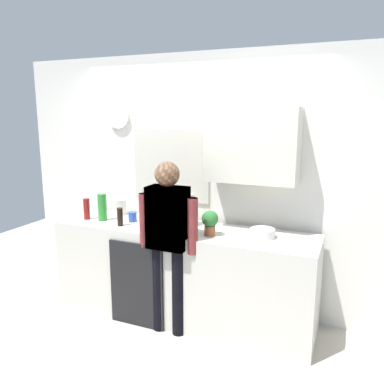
{
  "coord_description": "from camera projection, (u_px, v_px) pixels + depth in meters",
  "views": [
    {
      "loc": [
        1.51,
        -2.97,
        2.0
      ],
      "look_at": [
        0.13,
        0.25,
        1.3
      ],
      "focal_mm": 36.41,
      "sensor_mm": 36.0,
      "label": 1
    }
  ],
  "objects": [
    {
      "name": "bottle_green_wine",
      "position": [
        147.0,
        211.0,
        3.81
      ],
      "size": [
        0.07,
        0.07,
        0.3
      ],
      "primitive_type": "cylinder",
      "color": "#195923",
      "rests_on": "kitchen_counter"
    },
    {
      "name": "bottle_olive_oil",
      "position": [
        153.0,
        219.0,
        3.59
      ],
      "size": [
        0.06,
        0.06,
        0.25
      ],
      "primitive_type": "cylinder",
      "color": "olive",
      "rests_on": "kitchen_counter"
    },
    {
      "name": "mixing_bowl",
      "position": [
        262.0,
        233.0,
        3.46
      ],
      "size": [
        0.22,
        0.22,
        0.08
      ],
      "primitive_type": "cylinder",
      "color": "white",
      "rests_on": "kitchen_counter"
    },
    {
      "name": "bottle_clear_soda",
      "position": [
        102.0,
        207.0,
        3.99
      ],
      "size": [
        0.09,
        0.09,
        0.28
      ],
      "primitive_type": "cylinder",
      "color": "#2D8C33",
      "rests_on": "kitchen_counter"
    },
    {
      "name": "ground_plane",
      "position": [
        169.0,
        331.0,
        3.66
      ],
      "size": [
        8.0,
        8.0,
        0.0
      ],
      "primitive_type": "plane",
      "color": "beige"
    },
    {
      "name": "kitchen_counter",
      "position": [
        182.0,
        273.0,
        3.84
      ],
      "size": [
        2.57,
        0.64,
        0.92
      ],
      "primitive_type": "cube",
      "color": "beige",
      "rests_on": "ground_plane"
    },
    {
      "name": "storage_canister",
      "position": [
        120.0,
        207.0,
        4.23
      ],
      "size": [
        0.14,
        0.14,
        0.17
      ],
      "primitive_type": "cylinder",
      "color": "silver",
      "rests_on": "kitchen_counter"
    },
    {
      "name": "dish_soap",
      "position": [
        144.0,
        222.0,
        3.67
      ],
      "size": [
        0.06,
        0.06,
        0.18
      ],
      "color": "blue",
      "rests_on": "kitchen_counter"
    },
    {
      "name": "cup_blue_mug",
      "position": [
        133.0,
        217.0,
        3.97
      ],
      "size": [
        0.08,
        0.08,
        0.1
      ],
      "primitive_type": "cylinder",
      "color": "#3351B2",
      "rests_on": "kitchen_counter"
    },
    {
      "name": "back_wall_assembly",
      "position": [
        205.0,
        177.0,
        3.99
      ],
      "size": [
        4.17,
        0.42,
        2.6
      ],
      "color": "white",
      "rests_on": "ground_plane"
    },
    {
      "name": "coffee_maker",
      "position": [
        183.0,
        211.0,
        3.81
      ],
      "size": [
        0.2,
        0.2,
        0.33
      ],
      "color": "black",
      "rests_on": "kitchen_counter"
    },
    {
      "name": "bottle_dark_sauce",
      "position": [
        120.0,
        217.0,
        3.81
      ],
      "size": [
        0.06,
        0.06,
        0.18
      ],
      "primitive_type": "cylinder",
      "color": "black",
      "rests_on": "kitchen_counter"
    },
    {
      "name": "cup_terracotta_mug",
      "position": [
        154.0,
        225.0,
        3.7
      ],
      "size": [
        0.08,
        0.08,
        0.09
      ],
      "primitive_type": "cylinder",
      "color": "#B26647",
      "rests_on": "kitchen_counter"
    },
    {
      "name": "person_guest",
      "position": [
        168.0,
        234.0,
        3.47
      ],
      "size": [
        0.57,
        0.22,
        1.6
      ],
      "rotation": [
        0.0,
        0.0,
        2.98
      ],
      "color": "black",
      "rests_on": "ground_plane"
    },
    {
      "name": "potted_plant",
      "position": [
        210.0,
        221.0,
        3.5
      ],
      "size": [
        0.15,
        0.15,
        0.23
      ],
      "color": "#9E5638",
      "rests_on": "kitchen_counter"
    },
    {
      "name": "bottle_red_vinegar",
      "position": [
        87.0,
        209.0,
        4.05
      ],
      "size": [
        0.06,
        0.06,
        0.22
      ],
      "primitive_type": "cylinder",
      "color": "maroon",
      "rests_on": "kitchen_counter"
    },
    {
      "name": "person_at_sink",
      "position": [
        168.0,
        234.0,
        3.47
      ],
      "size": [
        0.57,
        0.22,
        1.6
      ],
      "rotation": [
        0.0,
        0.0,
        0.21
      ],
      "color": "brown",
      "rests_on": "ground_plane"
    },
    {
      "name": "dishwasher_panel",
      "position": [
        136.0,
        285.0,
        3.67
      ],
      "size": [
        0.56,
        0.02,
        0.83
      ],
      "primitive_type": "cube",
      "color": "black",
      "rests_on": "ground_plane"
    }
  ]
}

